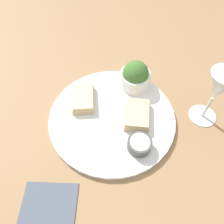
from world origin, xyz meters
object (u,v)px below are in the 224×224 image
(salad_bowl, at_px, (135,76))
(cheese_toast_near, at_px, (137,114))
(sauce_ramekin, at_px, (140,144))
(napkin, at_px, (48,207))
(cheese_toast_far, at_px, (83,98))
(wine_glass, at_px, (218,89))

(salad_bowl, bearing_deg, cheese_toast_near, 15.70)
(sauce_ramekin, relative_size, napkin, 0.42)
(salad_bowl, distance_m, cheese_toast_far, 0.17)
(cheese_toast_near, distance_m, cheese_toast_far, 0.17)
(cheese_toast_near, xyz_separation_m, cheese_toast_far, (-0.01, -0.17, 0.00))
(salad_bowl, bearing_deg, sauce_ramekin, 15.60)
(sauce_ramekin, distance_m, cheese_toast_far, 0.22)
(sauce_ramekin, bearing_deg, salad_bowl, -164.40)
(cheese_toast_far, distance_m, napkin, 0.30)
(sauce_ramekin, xyz_separation_m, cheese_toast_near, (-0.09, -0.02, -0.00))
(cheese_toast_far, relative_size, wine_glass, 0.69)
(salad_bowl, relative_size, wine_glass, 0.55)
(wine_glass, bearing_deg, cheese_toast_near, -70.27)
(sauce_ramekin, distance_m, napkin, 0.26)
(napkin, bearing_deg, sauce_ramekin, 139.79)
(cheese_toast_far, xyz_separation_m, wine_glass, (-0.05, 0.35, 0.09))
(salad_bowl, distance_m, wine_glass, 0.23)
(sauce_ramekin, relative_size, cheese_toast_far, 0.53)
(salad_bowl, xyz_separation_m, napkin, (0.41, -0.11, -0.05))
(sauce_ramekin, xyz_separation_m, cheese_toast_far, (-0.10, -0.19, -0.00))
(cheese_toast_near, distance_m, napkin, 0.32)
(wine_glass, bearing_deg, sauce_ramekin, -45.46)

